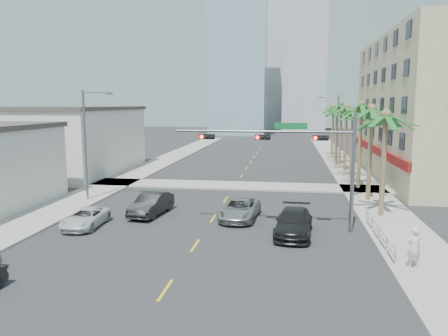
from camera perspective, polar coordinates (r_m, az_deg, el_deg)
name	(u,v)px	position (r m, az deg, el deg)	size (l,w,h in m)	color
ground	(177,272)	(21.30, -6.14, -13.41)	(260.00, 260.00, 0.00)	#262628
sidewalk_right	(367,193)	(40.50, 18.14, -3.18)	(4.00, 120.00, 0.15)	gray
sidewalk_left	(108,186)	(43.40, -14.90, -2.29)	(4.00, 120.00, 0.15)	gray
sidewalk_cross	(234,186)	(42.17, 1.38, -2.32)	(80.00, 4.00, 0.15)	gray
building_left_far	(73,141)	(53.33, -19.07, 3.29)	(11.00, 18.00, 7.20)	beige
tower_far_left	(239,40)	(116.00, 1.97, 16.34)	(14.00, 14.00, 48.00)	#99B2C6
tower_far_right	(305,25)	(131.07, 10.56, 17.94)	(12.00, 12.00, 60.00)	#ADADB2
tower_far_center	(265,63)	(144.95, 5.36, 13.51)	(16.00, 16.00, 42.00)	#ADADB2
traffic_signal_mast	(300,150)	(27.24, 9.89, 2.29)	(11.12, 0.54, 7.20)	slate
palm_tree_0	(386,116)	(31.81, 20.40, 6.39)	(4.80, 4.80, 7.80)	brown
palm_tree_1	(372,110)	(36.91, 18.77, 7.21)	(4.80, 4.80, 8.16)	brown
palm_tree_2	(362,105)	(42.04, 17.54, 7.83)	(4.80, 4.80, 8.52)	brown
palm_tree_3	(353,112)	(47.19, 16.51, 7.04)	(4.80, 4.80, 7.80)	brown
palm_tree_4	(347,108)	(52.34, 15.74, 7.55)	(4.80, 4.80, 8.16)	brown
palm_tree_5	(342,105)	(57.50, 15.10, 7.97)	(4.80, 4.80, 8.52)	brown
palm_tree_6	(337,110)	(62.67, 14.54, 7.36)	(4.80, 4.80, 7.80)	brown
palm_tree_7	(333,107)	(67.84, 14.09, 7.73)	(4.80, 4.80, 8.16)	brown
streetlight_left	(87,139)	(36.93, -17.42, 3.58)	(2.55, 0.25, 9.00)	slate
streetlight_right	(336,126)	(57.50, 14.40, 5.28)	(2.55, 0.25, 9.00)	slate
guardrail	(379,232)	(26.66, 19.59, -7.84)	(0.08, 8.08, 1.00)	silver
car_parked_far	(85,218)	(29.72, -17.65, -6.23)	(1.99, 4.32, 1.20)	silver
car_lane_left	(151,204)	(31.79, -9.47, -4.65)	(1.67, 4.79, 1.58)	black
car_lane_center	(240,209)	(30.25, 2.07, -5.39)	(2.32, 5.04, 1.40)	#AAABAF
car_lane_right	(294,223)	(26.99, 9.10, -7.05)	(2.14, 5.25, 1.52)	black
pedestrian	(414,248)	(22.89, 23.54, -9.50)	(0.72, 0.47, 1.97)	silver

